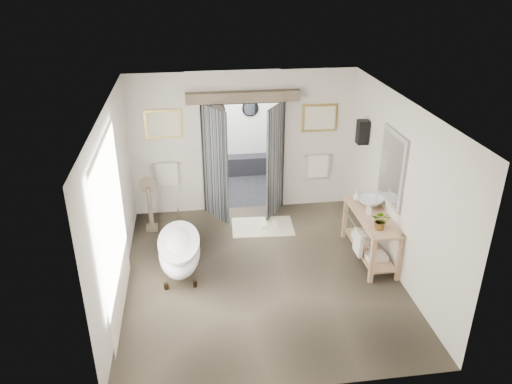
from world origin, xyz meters
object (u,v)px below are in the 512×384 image
Objects in this scene: clawfoot_tub at (179,250)px; rug at (263,227)px; basin at (370,202)px; vanity at (370,232)px.

rug is at bearing 37.77° from clawfoot_tub.
basin is at bearing -30.05° from rug.
vanity reaches higher than rug.
basin is at bearing 3.85° from clawfoot_tub.
vanity is at bearing -1.54° from clawfoot_tub.
basin reaches higher than clawfoot_tub.
clawfoot_tub is at bearing 178.46° from vanity.
vanity is 1.33× the size of rug.
clawfoot_tub reaches higher than rug.
basin is (1.76, -1.02, 0.92)m from rug.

